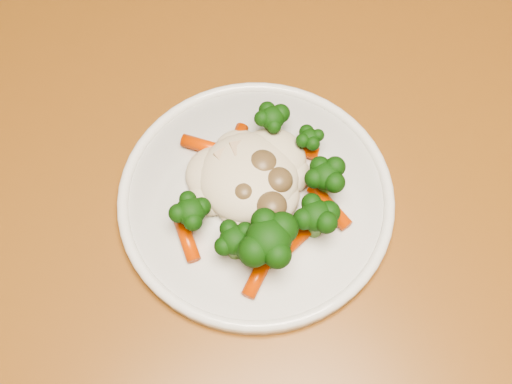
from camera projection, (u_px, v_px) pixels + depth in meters
dining_table at (150, 257)px, 0.67m from camera, size 1.22×0.95×0.75m
plate at (256, 199)px, 0.57m from camera, size 0.24×0.24×0.01m
meal at (261, 194)px, 0.54m from camera, size 0.16×0.17×0.05m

